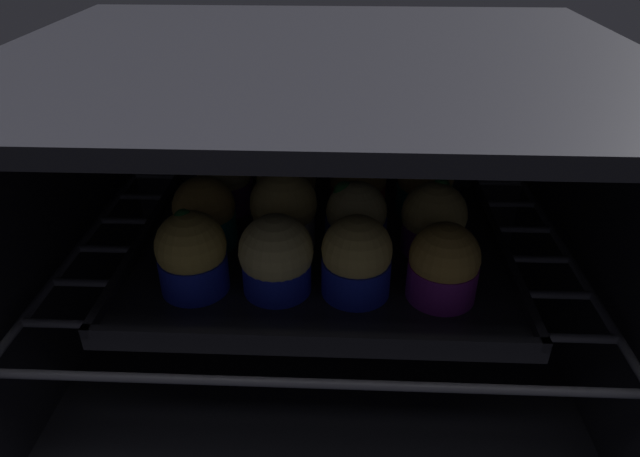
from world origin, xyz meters
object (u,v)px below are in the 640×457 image
Objects in this scene: muffin_row0_col0 at (192,255)px; muffin_row0_col1 at (276,257)px; muffin_row0_col2 at (357,259)px; muffin_row1_col3 at (434,221)px; muffin_row2_col2 at (358,185)px; muffin_row2_col0 at (225,181)px; muffin_row2_col1 at (286,185)px; baking_tray at (320,250)px; muffin_row0_col3 at (444,265)px; muffin_row2_col3 at (425,185)px; muffin_row1_col0 at (205,215)px; muffin_row1_col2 at (356,219)px; muffin_row1_col1 at (284,211)px.

muffin_row0_col1 is at bearing 1.05° from muffin_row0_col0.
muffin_row1_col3 is (8.02, 7.80, -0.21)cm from muffin_row0_col2.
muffin_row0_col1 is 17.59cm from muffin_row2_col2.
muffin_row0_col2 is 22.06cm from muffin_row2_col0.
muffin_row0_col2 is 1.04× the size of muffin_row2_col1.
muffin_row0_col3 is at bearing -35.38° from baking_tray.
muffin_row2_col1 is at bearing -178.81° from muffin_row2_col3.
muffin_row0_col0 reaches higher than muffin_row1_col0.
muffin_row0_col2 is 11.19cm from muffin_row1_col3.
muffin_row1_col3 is (15.39, 7.70, -0.12)cm from muffin_row0_col1.
muffin_row1_col3 is at bearing -90.19° from muffin_row2_col3.
muffin_row1_col0 is 10.86cm from muffin_row2_col1.
muffin_row0_col3 is 0.99× the size of muffin_row1_col2.
muffin_row0_col2 reaches higher than muffin_row0_col1.
muffin_row1_col1 is (-3.78, 0.27, 4.46)cm from baking_tray.
muffin_row0_col1 is 8.08cm from muffin_row1_col1.
muffin_row2_col3 is (0.03, 8.01, 0.17)cm from muffin_row1_col3.
muffin_row0_col1 is 1.02× the size of muffin_row1_col2.
muffin_row0_col3 is at bearing -35.33° from muffin_row2_col0.
muffin_row0_col0 is at bearing -145.28° from baking_tray.
baking_tray is at bearing 176.35° from muffin_row1_col2.
muffin_row1_col0 is 1.01× the size of muffin_row2_col0.
baking_tray is at bearing 34.72° from muffin_row0_col0.
muffin_row0_col1 is 15.39cm from muffin_row2_col1.
muffin_row2_col1 is at bearing 65.01° from muffin_row0_col0.
baking_tray is at bearing 64.66° from muffin_row0_col1.
muffin_row2_col2 is (0.37, 8.22, -0.14)cm from muffin_row1_col2.
muffin_row1_col1 is at bearing -135.54° from muffin_row2_col2.
muffin_row1_col0 is 1.01× the size of muffin_row1_col2.
muffin_row0_col0 reaches higher than muffin_row2_col1.
muffin_row0_col3 is 17.51cm from muffin_row1_col1.
muffin_row2_col1 is 0.97× the size of muffin_row2_col3.
muffin_row0_col2 is at bearing -47.62° from muffin_row1_col1.
muffin_row1_col3 is at bearing -46.67° from muffin_row2_col2.
muffin_row2_col1 is 1.00× the size of muffin_row2_col2.
muffin_row0_col3 is (11.53, -8.19, 3.90)cm from baking_tray.
muffin_row1_col1 is (-15.32, 8.46, 0.56)cm from muffin_row0_col3.
baking_tray is 12.72cm from muffin_row1_col0.
muffin_row2_col3 is (15.50, 7.64, -0.35)cm from muffin_row1_col1.
muffin_row2_col1 is at bearing 154.24° from muffin_row1_col3.
muffin_row0_col1 is at bearing -153.41° from muffin_row1_col3.
muffin_row0_col1 is 0.98× the size of muffin_row0_col2.
muffin_row2_col0 is (-15.16, 16.02, -0.20)cm from muffin_row0_col2.
muffin_row0_col1 is at bearing -134.38° from muffin_row1_col2.
muffin_row0_col3 is at bearing -90.67° from muffin_row2_col3.
muffin_row1_col2 and muffin_row2_col0 have the same top height.
muffin_row2_col0 is (-15.19, 8.36, -0.07)cm from muffin_row1_col2.
muffin_row1_col0 is at bearing 179.57° from muffin_row1_col3.
muffin_row1_col1 reaches higher than muffin_row2_col1.
muffin_row0_col1 reaches higher than muffin_row2_col1.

